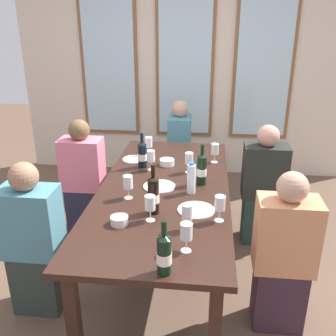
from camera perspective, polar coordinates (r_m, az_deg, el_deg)
name	(u,v)px	position (r m, az deg, el deg)	size (l,w,h in m)	color
ground_plane	(165,267)	(3.27, -0.52, -14.71)	(12.00, 12.00, 0.00)	brown
back_wall_with_windows	(185,61)	(4.84, 2.60, 15.87)	(4.18, 0.10, 2.90)	beige
dining_table	(164,195)	(2.92, -0.57, -4.10)	(0.98, 2.23, 0.74)	#301B14
white_plate_0	(135,159)	(3.45, -5.06, 1.32)	(0.22, 0.22, 0.01)	white
white_plate_1	(159,186)	(2.89, -1.32, -2.79)	(0.25, 0.25, 0.01)	white
white_plate_2	(196,210)	(2.56, 4.26, -6.33)	(0.25, 0.25, 0.01)	white
wine_bottle_0	(142,154)	(3.24, -3.91, 2.06)	(0.08, 0.08, 0.30)	black
wine_bottle_1	(164,254)	(1.92, -0.58, -12.85)	(0.08, 0.08, 0.30)	black
wine_bottle_2	(153,195)	(2.47, -2.23, -4.04)	(0.08, 0.08, 0.34)	black
wine_bottle_3	(202,169)	(2.91, 5.10, -0.15)	(0.08, 0.08, 0.32)	black
tasting_bowl_0	(119,220)	(2.40, -7.36, -7.85)	(0.11, 0.11, 0.05)	silver
tasting_bowl_1	(167,162)	(3.31, -0.15, 0.90)	(0.13, 0.13, 0.05)	white
water_bottle	(191,179)	(2.76, 3.55, -1.61)	(0.06, 0.06, 0.24)	white
wine_glass_0	(220,204)	(2.40, 7.85, -5.46)	(0.07, 0.07, 0.17)	white
wine_glass_1	(151,157)	(3.17, -2.60, 1.74)	(0.07, 0.07, 0.17)	white
wine_glass_2	(128,183)	(2.68, -6.07, -2.29)	(0.07, 0.07, 0.17)	white
wine_glass_3	(215,150)	(3.37, 7.09, 2.73)	(0.07, 0.07, 0.17)	white
wine_glass_4	(189,159)	(3.12, 3.21, 1.32)	(0.07, 0.07, 0.17)	white
wine_glass_5	(187,213)	(2.28, 2.92, -6.83)	(0.07, 0.07, 0.17)	white
wine_glass_6	(150,204)	(2.38, -2.73, -5.38)	(0.07, 0.07, 0.17)	white
wine_glass_7	(149,143)	(3.53, -2.93, 3.79)	(0.07, 0.07, 0.17)	white
wine_glass_8	(186,232)	(2.08, 2.79, -9.64)	(0.07, 0.07, 0.17)	white
seated_person_0	(34,243)	(2.76, -19.62, -10.63)	(0.38, 0.24, 1.11)	#2C3630
seated_person_1	(283,257)	(2.58, 17.00, -12.71)	(0.38, 0.24, 1.11)	#37232F
seated_person_2	(84,180)	(3.63, -12.63, -1.82)	(0.38, 0.24, 1.11)	#25263C
seated_person_3	(263,188)	(3.48, 14.16, -3.00)	(0.38, 0.24, 1.11)	#21382F
seated_person_4	(179,151)	(4.33, 1.74, 2.62)	(0.24, 0.38, 1.11)	#2D2E44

